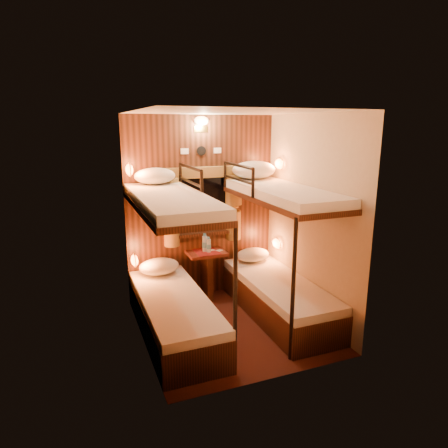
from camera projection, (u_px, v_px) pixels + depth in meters
name	position (u px, v px, depth m)	size (l,w,h in m)	color
floor	(231.00, 326.00, 4.63)	(2.10, 2.10, 0.00)	#3A1B0F
ceiling	(232.00, 112.00, 4.05)	(2.10, 2.10, 0.00)	silver
wall_back	(201.00, 208.00, 5.29)	(2.40, 2.40, 0.00)	#C6B293
wall_front	(278.00, 254.00, 3.39)	(2.40, 2.40, 0.00)	#C6B293
wall_left	(139.00, 235.00, 3.99)	(2.40, 2.40, 0.00)	#C6B293
wall_right	(310.00, 219.00, 4.69)	(2.40, 2.40, 0.00)	#C6B293
back_panel	(202.00, 208.00, 5.28)	(2.00, 0.03, 2.40)	black
bunk_left	(173.00, 287.00, 4.33)	(0.72, 1.90, 1.82)	black
bunk_right	(279.00, 272.00, 4.79)	(0.72, 1.90, 1.82)	black
window	(202.00, 210.00, 5.25)	(1.00, 0.12, 0.79)	black
curtains	(203.00, 204.00, 5.20)	(1.10, 0.22, 1.00)	olive
back_fixtures	(201.00, 127.00, 4.99)	(0.54, 0.09, 0.48)	black
reading_lamps	(210.00, 210.00, 4.96)	(2.00, 0.20, 1.25)	orange
table	(207.00, 269.00, 5.30)	(0.50, 0.34, 0.66)	#501912
bottle_left	(205.00, 244.00, 5.23)	(0.07, 0.07, 0.25)	#99BFE5
bottle_right	(209.00, 246.00, 5.20)	(0.06, 0.06, 0.21)	#99BFE5
sachet_a	(219.00, 250.00, 5.29)	(0.09, 0.06, 0.01)	silver
sachet_b	(212.00, 250.00, 5.30)	(0.08, 0.06, 0.01)	silver
pillow_lower_left	(159.00, 266.00, 4.98)	(0.50, 0.36, 0.20)	white
pillow_lower_right	(253.00, 255.00, 5.45)	(0.46, 0.33, 0.18)	white
pillow_upper_left	(155.00, 176.00, 4.73)	(0.49, 0.35, 0.19)	white
pillow_upper_right	(254.00, 170.00, 5.19)	(0.59, 0.42, 0.23)	white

